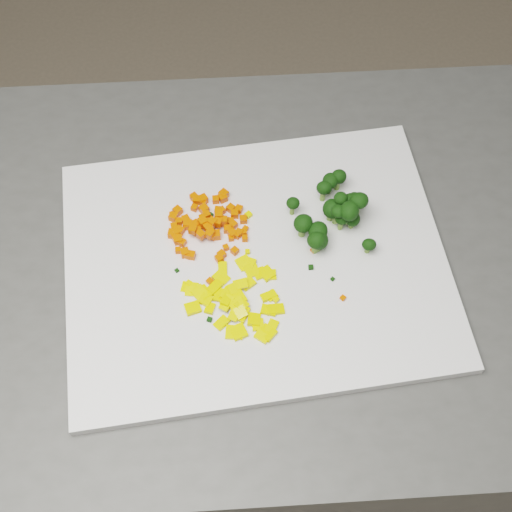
# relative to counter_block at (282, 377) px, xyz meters

# --- Properties ---
(ground) EXTENTS (4.00, 4.00, 0.00)m
(ground) POSITION_rel_counter_block_xyz_m (0.18, -0.01, -0.45)
(ground) COLOR gray
(ground) RESTS_ON ground
(counter_block) EXTENTS (0.98, 0.76, 0.90)m
(counter_block) POSITION_rel_counter_block_xyz_m (0.00, 0.00, 0.00)
(counter_block) COLOR #434341
(counter_block) RESTS_ON ground
(cutting_board) EXTENTS (0.56, 0.48, 0.01)m
(cutting_board) POSITION_rel_counter_block_xyz_m (-0.05, -0.02, 0.46)
(cutting_board) COLOR silver
(cutting_board) RESTS_ON counter_block
(carrot_pile) EXTENTS (0.11, 0.11, 0.03)m
(carrot_pile) POSITION_rel_counter_block_xyz_m (-0.11, 0.02, 0.48)
(carrot_pile) COLOR #E44102
(carrot_pile) RESTS_ON cutting_board
(pepper_pile) EXTENTS (0.12, 0.12, 0.02)m
(pepper_pile) POSITION_rel_counter_block_xyz_m (-0.07, -0.08, 0.47)
(pepper_pile) COLOR yellow
(pepper_pile) RESTS_ON cutting_board
(broccoli_pile) EXTENTS (0.13, 0.13, 0.06)m
(broccoli_pile) POSITION_rel_counter_block_xyz_m (0.05, 0.04, 0.49)
(broccoli_pile) COLOR black
(broccoli_pile) RESTS_ON cutting_board
(carrot_cube_0) EXTENTS (0.01, 0.01, 0.01)m
(carrot_cube_0) POSITION_rel_counter_block_xyz_m (-0.12, 0.00, 0.48)
(carrot_cube_0) COLOR #E44102
(carrot_cube_0) RESTS_ON carrot_pile
(carrot_cube_1) EXTENTS (0.01, 0.01, 0.01)m
(carrot_cube_1) POSITION_rel_counter_block_xyz_m (-0.11, 0.02, 0.47)
(carrot_cube_1) COLOR #E44102
(carrot_cube_1) RESTS_ON carrot_pile
(carrot_cube_2) EXTENTS (0.01, 0.01, 0.01)m
(carrot_cube_2) POSITION_rel_counter_block_xyz_m (-0.15, 0.01, 0.47)
(carrot_cube_2) COLOR #E44102
(carrot_cube_2) RESTS_ON carrot_pile
(carrot_cube_3) EXTENTS (0.01, 0.01, 0.01)m
(carrot_cube_3) POSITION_rel_counter_block_xyz_m (-0.11, 0.02, 0.48)
(carrot_cube_3) COLOR #E44102
(carrot_cube_3) RESTS_ON carrot_pile
(carrot_cube_4) EXTENTS (0.01, 0.01, 0.01)m
(carrot_cube_4) POSITION_rel_counter_block_xyz_m (-0.12, 0.01, 0.47)
(carrot_cube_4) COLOR #E44102
(carrot_cube_4) RESTS_ON carrot_pile
(carrot_cube_5) EXTENTS (0.01, 0.01, 0.01)m
(carrot_cube_5) POSITION_rel_counter_block_xyz_m (-0.10, 0.03, 0.47)
(carrot_cube_5) COLOR #E44102
(carrot_cube_5) RESTS_ON carrot_pile
(carrot_cube_6) EXTENTS (0.01, 0.01, 0.01)m
(carrot_cube_6) POSITION_rel_counter_block_xyz_m (-0.15, -0.02, 0.47)
(carrot_cube_6) COLOR #E44102
(carrot_cube_6) RESTS_ON carrot_pile
(carrot_cube_7) EXTENTS (0.01, 0.01, 0.01)m
(carrot_cube_7) POSITION_rel_counter_block_xyz_m (-0.14, -0.01, 0.47)
(carrot_cube_7) COLOR #E44102
(carrot_cube_7) RESTS_ON carrot_pile
(carrot_cube_8) EXTENTS (0.01, 0.01, 0.01)m
(carrot_cube_8) POSITION_rel_counter_block_xyz_m (-0.16, 0.03, 0.47)
(carrot_cube_8) COLOR #E44102
(carrot_cube_8) RESTS_ON carrot_pile
(carrot_cube_9) EXTENTS (0.01, 0.01, 0.01)m
(carrot_cube_9) POSITION_rel_counter_block_xyz_m (-0.15, -0.00, 0.47)
(carrot_cube_9) COLOR #E44102
(carrot_cube_9) RESTS_ON carrot_pile
(carrot_cube_10) EXTENTS (0.01, 0.01, 0.01)m
(carrot_cube_10) POSITION_rel_counter_block_xyz_m (-0.12, 0.02, 0.47)
(carrot_cube_10) COLOR #E44102
(carrot_cube_10) RESTS_ON carrot_pile
(carrot_cube_11) EXTENTS (0.01, 0.01, 0.01)m
(carrot_cube_11) POSITION_rel_counter_block_xyz_m (-0.14, 0.02, 0.47)
(carrot_cube_11) COLOR #E44102
(carrot_cube_11) RESTS_ON carrot_pile
(carrot_cube_12) EXTENTS (0.01, 0.01, 0.01)m
(carrot_cube_12) POSITION_rel_counter_block_xyz_m (-0.13, 0.01, 0.48)
(carrot_cube_12) COLOR #E44102
(carrot_cube_12) RESTS_ON carrot_pile
(carrot_cube_13) EXTENTS (0.01, 0.01, 0.01)m
(carrot_cube_13) POSITION_rel_counter_block_xyz_m (-0.11, 0.00, 0.47)
(carrot_cube_13) COLOR #E44102
(carrot_cube_13) RESTS_ON carrot_pile
(carrot_cube_14) EXTENTS (0.01, 0.01, 0.01)m
(carrot_cube_14) POSITION_rel_counter_block_xyz_m (-0.13, 0.06, 0.47)
(carrot_cube_14) COLOR #E44102
(carrot_cube_14) RESTS_ON carrot_pile
(carrot_cube_15) EXTENTS (0.01, 0.01, 0.01)m
(carrot_cube_15) POSITION_rel_counter_block_xyz_m (-0.06, 0.02, 0.47)
(carrot_cube_15) COLOR #E44102
(carrot_cube_15) RESTS_ON carrot_pile
(carrot_cube_16) EXTENTS (0.01, 0.01, 0.01)m
(carrot_cube_16) POSITION_rel_counter_block_xyz_m (-0.07, 0.01, 0.47)
(carrot_cube_16) COLOR #E44102
(carrot_cube_16) RESTS_ON carrot_pile
(carrot_cube_17) EXTENTS (0.01, 0.01, 0.01)m
(carrot_cube_17) POSITION_rel_counter_block_xyz_m (-0.14, 0.02, 0.47)
(carrot_cube_17) COLOR #E44102
(carrot_cube_17) RESTS_ON carrot_pile
(carrot_cube_18) EXTENTS (0.01, 0.01, 0.01)m
(carrot_cube_18) POSITION_rel_counter_block_xyz_m (-0.09, -0.01, 0.47)
(carrot_cube_18) COLOR #E44102
(carrot_cube_18) RESTS_ON carrot_pile
(carrot_cube_19) EXTENTS (0.01, 0.01, 0.01)m
(carrot_cube_19) POSITION_rel_counter_block_xyz_m (-0.12, 0.02, 0.47)
(carrot_cube_19) COLOR #E44102
(carrot_cube_19) RESTS_ON carrot_pile
(carrot_cube_20) EXTENTS (0.01, 0.01, 0.01)m
(carrot_cube_20) POSITION_rel_counter_block_xyz_m (-0.09, 0.03, 0.47)
(carrot_cube_20) COLOR #E44102
(carrot_cube_20) RESTS_ON carrot_pile
(carrot_cube_21) EXTENTS (0.01, 0.01, 0.01)m
(carrot_cube_21) POSITION_rel_counter_block_xyz_m (-0.14, 0.06, 0.47)
(carrot_cube_21) COLOR #E44102
(carrot_cube_21) RESTS_ON carrot_pile
(carrot_cube_22) EXTENTS (0.01, 0.01, 0.01)m
(carrot_cube_22) POSITION_rel_counter_block_xyz_m (-0.16, 0.04, 0.47)
(carrot_cube_22) COLOR #E44102
(carrot_cube_22) RESTS_ON carrot_pile
(carrot_cube_23) EXTENTS (0.01, 0.01, 0.01)m
(carrot_cube_23) POSITION_rel_counter_block_xyz_m (-0.09, -0.03, 0.47)
(carrot_cube_23) COLOR #E44102
(carrot_cube_23) RESTS_ON carrot_pile
(carrot_cube_24) EXTENTS (0.01, 0.01, 0.01)m
(carrot_cube_24) POSITION_rel_counter_block_xyz_m (-0.12, 0.06, 0.47)
(carrot_cube_24) COLOR #E44102
(carrot_cube_24) RESTS_ON carrot_pile
(carrot_cube_25) EXTENTS (0.01, 0.01, 0.01)m
(carrot_cube_25) POSITION_rel_counter_block_xyz_m (-0.10, 0.05, 0.47)
(carrot_cube_25) COLOR #E44102
(carrot_cube_25) RESTS_ON carrot_pile
(carrot_cube_26) EXTENTS (0.01, 0.01, 0.01)m
(carrot_cube_26) POSITION_rel_counter_block_xyz_m (-0.09, -0.02, 0.47)
(carrot_cube_26) COLOR #E44102
(carrot_cube_26) RESTS_ON carrot_pile
(carrot_cube_27) EXTENTS (0.01, 0.01, 0.01)m
(carrot_cube_27) POSITION_rel_counter_block_xyz_m (-0.09, 0.02, 0.47)
(carrot_cube_27) COLOR #E44102
(carrot_cube_27) RESTS_ON carrot_pile
(carrot_cube_28) EXTENTS (0.01, 0.01, 0.01)m
(carrot_cube_28) POSITION_rel_counter_block_xyz_m (-0.10, 0.03, 0.47)
(carrot_cube_28) COLOR #E44102
(carrot_cube_28) RESTS_ON carrot_pile
(carrot_cube_29) EXTENTS (0.01, 0.01, 0.01)m
(carrot_cube_29) POSITION_rel_counter_block_xyz_m (-0.08, 0.02, 0.47)
(carrot_cube_29) COLOR #E44102
(carrot_cube_29) RESTS_ON carrot_pile
(carrot_cube_30) EXTENTS (0.01, 0.01, 0.01)m
(carrot_cube_30) POSITION_rel_counter_block_xyz_m (-0.13, -0.03, 0.47)
(carrot_cube_30) COLOR #E44102
(carrot_cube_30) RESTS_ON carrot_pile
(carrot_cube_31) EXTENTS (0.01, 0.01, 0.01)m
(carrot_cube_31) POSITION_rel_counter_block_xyz_m (-0.12, 0.02, 0.48)
(carrot_cube_31) COLOR #E44102
(carrot_cube_31) RESTS_ON carrot_pile
(carrot_cube_32) EXTENTS (0.01, 0.01, 0.01)m
(carrot_cube_32) POSITION_rel_counter_block_xyz_m (-0.16, 0.03, 0.47)
(carrot_cube_32) COLOR #E44102
(carrot_cube_32) RESTS_ON carrot_pile
(carrot_cube_33) EXTENTS (0.01, 0.01, 0.01)m
(carrot_cube_33) POSITION_rel_counter_block_xyz_m (-0.12, 0.02, 0.47)
(carrot_cube_33) COLOR #E44102
(carrot_cube_33) RESTS_ON carrot_pile
(carrot_cube_34) EXTENTS (0.01, 0.01, 0.01)m
(carrot_cube_34) POSITION_rel_counter_block_xyz_m (-0.11, 0.01, 0.47)
(carrot_cube_34) COLOR #E44102
(carrot_cube_34) RESTS_ON carrot_pile
(carrot_cube_35) EXTENTS (0.01, 0.01, 0.01)m
(carrot_cube_35) POSITION_rel_counter_block_xyz_m (-0.06, 0.01, 0.47)
(carrot_cube_35) COLOR #E44102
(carrot_cube_35) RESTS_ON carrot_pile
(carrot_cube_36) EXTENTS (0.01, 0.01, 0.01)m
(carrot_cube_36) POSITION_rel_counter_block_xyz_m (-0.12, 0.02, 0.48)
(carrot_cube_36) COLOR #E44102
(carrot_cube_36) RESTS_ON carrot_pile
(carrot_cube_37) EXTENTS (0.01, 0.01, 0.01)m
(carrot_cube_37) POSITION_rel_counter_block_xyz_m (-0.13, 0.02, 0.47)
(carrot_cube_37) COLOR #E44102
(carrot_cube_37) RESTS_ON carrot_pile
(carrot_cube_38) EXTENTS (0.01, 0.01, 0.01)m
(carrot_cube_38) POSITION_rel_counter_block_xyz_m (-0.15, 0.01, 0.47)
(carrot_cube_38) COLOR #E44102
(carrot_cube_38) RESTS_ON carrot_pile
(carrot_cube_39) EXTENTS (0.01, 0.01, 0.01)m
(carrot_cube_39) POSITION_rel_counter_block_xyz_m (-0.08, 0.01, 0.47)
(carrot_cube_39) COLOR #E44102
(carrot_cube_39) RESTS_ON carrot_pile
(carrot_cube_40) EXTENTS (0.01, 0.01, 0.01)m
(carrot_cube_40) POSITION_rel_counter_block_xyz_m (-0.07, 0.01, 0.47)
(carrot_cube_40) COLOR #E44102
(carrot_cube_40) RESTS_ON carrot_pile
(carrot_cube_41) EXTENTS (0.01, 0.01, 0.01)m
(carrot_cube_41) POSITION_rel_counter_block_xyz_m (-0.12, 0.04, 0.47)
(carrot_cube_41) COLOR #E44102
(carrot_cube_41) RESTS_ON carrot_pile
(carrot_cube_42) EXTENTS (0.01, 0.01, 0.01)m
(carrot_cube_42) POSITION_rel_counter_block_xyz_m (-0.08, 0.04, 0.47)
(carrot_cube_42) COLOR #E44102
(carrot_cube_42) RESTS_ON carrot_pile
(carrot_cube_43) EXTENTS (0.01, 0.01, 0.01)m
(carrot_cube_43) POSITION_rel_counter_block_xyz_m (-0.11, 0.06, 0.47)
(carrot_cube_43) COLOR #E44102
(carrot_cube_43) RESTS_ON carrot_pile
(carrot_cube_44) EXTENTS (0.01, 0.01, 0.01)m
(carrot_cube_44) POSITION_rel_counter_block_xyz_m (-0.15, 0.02, 0.47)
(carrot_cube_44) COLOR #E44102
(carrot_cube_44) RESTS_ON carrot_pile
(carrot_cube_45) EXTENTS (0.01, 0.01, 0.01)m
(carrot_cube_45) POSITION_rel_counter_block_xyz_m (-0.10, 0.03, 0.47)
(carrot_cube_45) COLOR #E44102
(carrot_cube_45) RESTS_ON carrot_pile
(carrot_cube_46) EXTENTS (0.01, 0.01, 0.01)m
(carrot_cube_46) POSITION_rel_counter_block_xyz_m (-0.11, 0.01, 0.48)
(carrot_cube_46) COLOR #E44102
(carrot_cube_46) RESTS_ON carrot_pile
(carrot_cube_47) EXTENTS (0.01, 0.01, 0.01)m
(carrot_cube_47) POSITION_rel_counter_block_xyz_m (-0.07, 0.01, 0.47)
(carrot_cube_47) COLOR #E44102
(carrot_cube_47) RESTS_ON carrot_pile
(carrot_cube_48) EXTENTS (0.01, 0.01, 0.01)m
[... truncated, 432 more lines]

